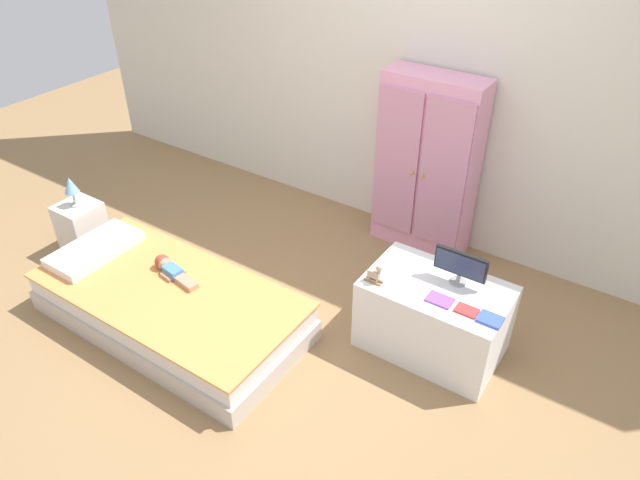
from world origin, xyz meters
TOP-DOWN VIEW (x-y plane):
  - ground_plane at (0.00, 0.00)m, footprint 10.00×10.00m
  - back_wall at (0.00, 1.57)m, footprint 6.40×0.05m
  - bed at (-0.66, -0.34)m, footprint 1.76×0.85m
  - pillow at (-1.34, -0.34)m, footprint 0.32×0.61m
  - doll at (-0.76, -0.21)m, footprint 0.39×0.15m
  - nightstand at (-1.78, -0.13)m, footprint 0.28×0.28m
  - table_lamp at (-1.78, -0.13)m, footprint 0.10×0.10m
  - wardrobe at (0.26, 1.39)m, footprint 0.71×0.31m
  - tv_stand at (0.82, 0.40)m, footprint 0.83×0.52m
  - tv_monitor at (0.90, 0.49)m, footprint 0.31×0.10m
  - rocking_horse_toy at (0.50, 0.23)m, footprint 0.11×0.04m
  - book_purple at (0.88, 0.28)m, footprint 0.15×0.10m
  - book_red at (1.04, 0.28)m, footprint 0.12×0.09m
  - book_blue at (1.18, 0.28)m, footprint 0.13×0.10m

SIDE VIEW (x-z plane):
  - ground_plane at x=0.00m, z-range -0.02..0.00m
  - bed at x=-0.66m, z-range 0.00..0.29m
  - nightstand at x=-1.78m, z-range 0.00..0.41m
  - tv_stand at x=0.82m, z-range 0.00..0.48m
  - pillow at x=-1.34m, z-range 0.29..0.35m
  - doll at x=-0.76m, z-range 0.28..0.37m
  - book_purple at x=0.88m, z-range 0.48..0.50m
  - book_red at x=1.04m, z-range 0.48..0.50m
  - book_blue at x=1.18m, z-range 0.48..0.50m
  - rocking_horse_toy at x=0.50m, z-range 0.48..0.61m
  - table_lamp at x=-1.78m, z-range 0.46..0.69m
  - tv_monitor at x=0.90m, z-range 0.50..0.71m
  - wardrobe at x=0.26m, z-range 0.00..1.34m
  - back_wall at x=0.00m, z-range 0.00..2.70m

